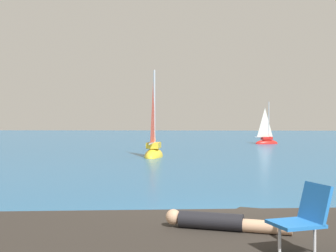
{
  "coord_description": "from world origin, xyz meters",
  "views": [
    {
      "loc": [
        -0.85,
        -9.57,
        2.26
      ],
      "look_at": [
        -2.0,
        13.61,
        1.9
      ],
      "focal_mm": 48.74,
      "sensor_mm": 36.0,
      "label": 1
    }
  ],
  "objects_px": {
    "beach_chair": "(304,215)",
    "sailboat_far": "(267,141)",
    "person_sunbather": "(220,222)",
    "sailboat_near": "(154,152)"
  },
  "relations": [
    {
      "from": "beach_chair",
      "to": "sailboat_far",
      "type": "bearing_deg",
      "value": -120.12
    },
    {
      "from": "person_sunbather",
      "to": "beach_chair",
      "type": "distance_m",
      "value": 1.42
    },
    {
      "from": "person_sunbather",
      "to": "sailboat_far",
      "type": "bearing_deg",
      "value": 94.45
    },
    {
      "from": "sailboat_far",
      "to": "beach_chair",
      "type": "distance_m",
      "value": 36.9
    },
    {
      "from": "beach_chair",
      "to": "person_sunbather",
      "type": "bearing_deg",
      "value": -70.95
    },
    {
      "from": "person_sunbather",
      "to": "beach_chair",
      "type": "xyz_separation_m",
      "value": [
        0.89,
        -1.05,
        0.33
      ]
    },
    {
      "from": "sailboat_far",
      "to": "person_sunbather",
      "type": "height_order",
      "value": "sailboat_far"
    },
    {
      "from": "sailboat_near",
      "to": "beach_chair",
      "type": "bearing_deg",
      "value": -166.66
    },
    {
      "from": "person_sunbather",
      "to": "sailboat_near",
      "type": "bearing_deg",
      "value": 112.03
    },
    {
      "from": "sailboat_far",
      "to": "beach_chair",
      "type": "bearing_deg",
      "value": -116.5
    }
  ]
}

